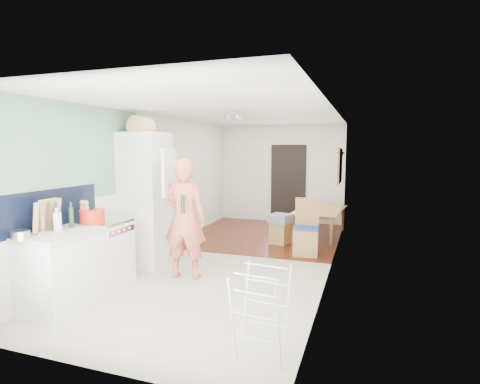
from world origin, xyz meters
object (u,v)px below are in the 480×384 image
Objects in this scene: dining_table at (321,225)px; drying_rack at (261,314)px; dining_chair at (306,227)px; person at (184,208)px; stool at (280,233)px.

dining_table is 1.70× the size of drying_rack.
dining_chair reaches higher than drying_rack.
person reaches higher than dining_table.
dining_chair is 2.31× the size of stool.
dining_table is (1.59, 3.33, -0.79)m from person.
stool is 0.52× the size of drying_rack.
person is 1.46× the size of dining_table.
drying_rack is (0.13, -3.47, -0.09)m from dining_chair.
drying_rack reaches higher than dining_table.
drying_rack is (0.74, -4.08, 0.20)m from stool.
person reaches higher than stool.
dining_chair is 0.91m from stool.
person is 3.77m from dining_table.
dining_table is at bearing 54.49° from stool.
drying_rack is (0.04, -5.05, 0.17)m from dining_table.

